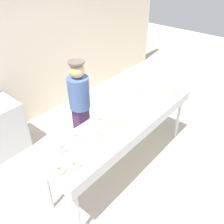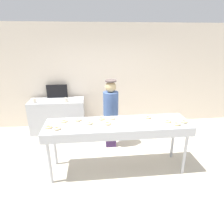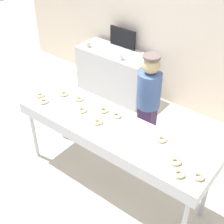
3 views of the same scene
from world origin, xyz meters
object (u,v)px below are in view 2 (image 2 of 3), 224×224
Objects in this scene: plain_donut_8 at (49,127)px; prep_counter at (58,116)px; fryer_conveyor at (118,127)px; plain_donut_11 at (78,120)px; plain_donut_6 at (168,121)px; plain_donut_4 at (148,117)px; plain_donut_9 at (57,128)px; plain_donut_0 at (108,123)px; plain_donut_7 at (177,124)px; worker_baker at (111,110)px; plain_donut_5 at (64,121)px; plain_donut_1 at (112,118)px; plain_donut_2 at (101,119)px; plain_donut_10 at (184,121)px; paper_cup_1 at (66,100)px; paper_cup_0 at (34,101)px; plain_donut_3 at (90,123)px.

plain_donut_8 is 0.09× the size of prep_counter.
fryer_conveyor is 0.76m from plain_donut_11.
fryer_conveyor is 20.22× the size of plain_donut_6.
plain_donut_9 is (-1.68, -0.31, 0.00)m from plain_donut_4.
plain_donut_0 and plain_donut_7 have the same top height.
plain_donut_6 is 0.09× the size of prep_counter.
plain_donut_5 is at bearing 52.56° from worker_baker.
plain_donut_5 is at bearing 75.20° from plain_donut_9.
plain_donut_4 is 1.84m from plain_donut_8.
plain_donut_5 is 1.00× the size of plain_donut_11.
plain_donut_2 is (-0.21, -0.01, 0.00)m from plain_donut_1.
plain_donut_4 is 0.66m from plain_donut_10.
plain_donut_11 is 1.24× the size of paper_cup_1.
plain_donut_5 is 1.82m from paper_cup_0.
plain_donut_11 is at bearing -179.40° from plain_donut_2.
plain_donut_10 is at bearing -24.39° from plain_donut_4.
plain_donut_7 is at bearing -40.41° from plain_donut_4.
plain_donut_8 is (-0.71, -0.10, 0.00)m from plain_donut_3.
plain_donut_0 and plain_donut_4 have the same top height.
plain_donut_0 is 0.08× the size of worker_baker.
plain_donut_0 is at bearing -61.78° from paper_cup_1.
plain_donut_3 is at bearing 176.65° from plain_donut_6.
fryer_conveyor is at bearing 175.26° from plain_donut_10.
plain_donut_1 is 1.24× the size of paper_cup_0.
plain_donut_7 is 1.00× the size of plain_donut_11.
plain_donut_2 is 1.24× the size of paper_cup_1.
plain_donut_9 reaches higher than paper_cup_0.
plain_donut_7 is (1.55, -0.22, 0.00)m from plain_donut_3.
plain_donut_4 is at bearing -1.98° from plain_donut_2.
plain_donut_5 is 0.32m from plain_donut_9.
plain_donut_11 is at bearing 178.86° from plain_donut_4.
plain_donut_4 is 1.59m from plain_donut_5.
plain_donut_4 is (0.69, -0.04, 0.00)m from plain_donut_1.
plain_donut_5 is 1.00× the size of plain_donut_7.
plain_donut_10 is (1.21, -0.10, 0.10)m from fryer_conveyor.
fryer_conveyor is at bearing -35.19° from plain_donut_2.
plain_donut_10 is at bearing -11.42° from plain_donut_2.
plain_donut_3 is 1.24× the size of paper_cup_0.
worker_baker is (0.69, 0.70, -0.10)m from plain_donut_11.
paper_cup_1 is (-2.03, 1.74, -0.06)m from plain_donut_6.
fryer_conveyor is 1.08m from plain_donut_9.
plain_donut_1 and plain_donut_7 have the same top height.
plain_donut_1 is 0.64m from plain_donut_11.
plain_donut_1 is (0.11, 0.25, 0.00)m from plain_donut_0.
fryer_conveyor is 0.25m from plain_donut_1.
plain_donut_6 is 1.00× the size of plain_donut_8.
plain_donut_8 is at bearing -176.55° from fryer_conveyor.
plain_donut_9 is 0.48m from plain_donut_11.
plain_donut_11 is (0.49, 0.27, 0.00)m from plain_donut_8.
plain_donut_6 is 1.36m from worker_baker.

